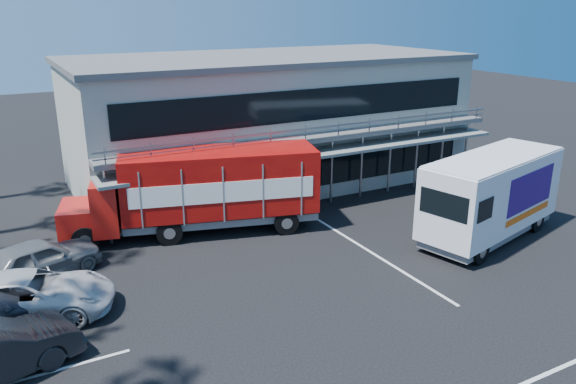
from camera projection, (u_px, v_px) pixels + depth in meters
name	position (u px, v px, depth m)	size (l,w,h in m)	color
ground	(378.00, 295.00, 20.32)	(120.00, 120.00, 0.00)	black
building	(268.00, 119.00, 32.99)	(22.40, 12.00, 7.30)	gray
red_truck	(203.00, 188.00, 25.40)	(11.62, 5.48, 3.82)	#B1130E
white_van	(491.00, 195.00, 24.77)	(8.17, 4.51, 3.79)	silver
parked_car_c	(29.00, 295.00, 18.73)	(2.54, 5.51, 1.53)	silver
parked_car_e	(38.00, 259.00, 21.31)	(1.88, 4.67, 1.59)	slate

